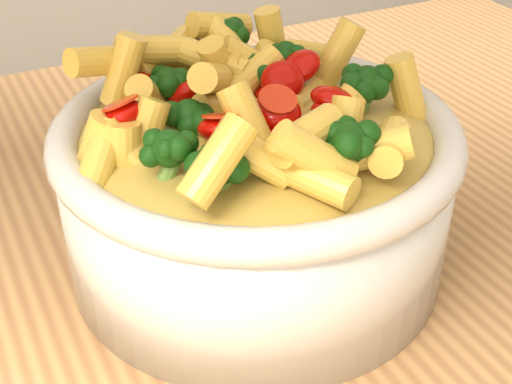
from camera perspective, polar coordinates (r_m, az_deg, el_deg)
name	(u,v)px	position (r m, az deg, el deg)	size (l,w,h in m)	color
serving_bowl	(256,190)	(0.45, 0.00, 0.14)	(0.25, 0.25, 0.11)	silver
pasta_salad	(256,94)	(0.42, 0.00, 7.81)	(0.20, 0.20, 0.04)	#F3CE4C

